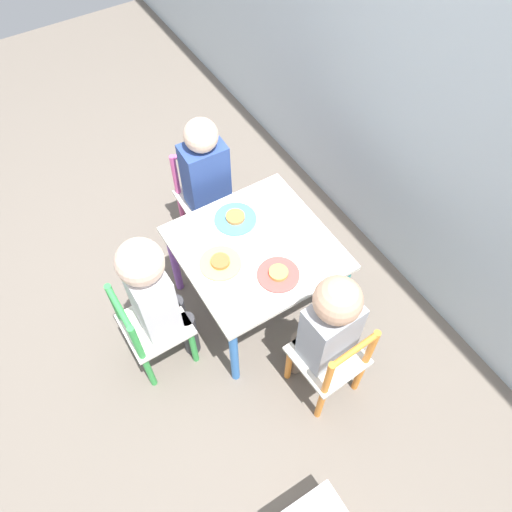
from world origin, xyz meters
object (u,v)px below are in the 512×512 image
Objects in this scene: chair_green at (151,329)px; child_left at (207,178)px; chair_orange at (331,361)px; child_front at (155,294)px; child_right at (327,326)px; chair_pink at (205,198)px; plate_left at (235,218)px; plate_front at (220,263)px; plate_right at (278,274)px; kids_table at (256,255)px.

chair_green is 0.74m from child_left.
child_front reaches higher than chair_orange.
child_left reaches higher than child_right.
chair_pink is at bearing -43.24° from child_front.
child_left is at bearing 176.66° from plate_left.
chair_green is 0.41m from plate_front.
chair_green reaches higher than plate_front.
chair_orange is (0.51, 0.55, 0.00)m from chair_green.
chair_pink is at bearing 160.02° from plate_front.
child_right is 4.17× the size of plate_left.
plate_right is (-0.29, -0.03, 0.00)m from child_right.
chair_pink reaches higher than kids_table.
plate_right is at bearing -87.94° from child_right.
chair_green reaches higher than kids_table.
child_left is at bearing -92.82° from child_right.
plate_front is at bearing -107.87° from chair_pink.
chair_green is at bearing -89.17° from kids_table.
plate_front is at bearing -70.22° from child_right.
child_right is at bearing 2.59° from plate_left.
kids_table is at bearing 90.00° from plate_front.
chair_green is 1.00× the size of chair_orange.
plate_front is 0.94× the size of plate_left.
chair_orange is 2.84× the size of plate_left.
child_right is 4.44× the size of plate_front.
chair_green and chair_pink have the same top height.
chair_orange is at bearing 21.26° from plate_front.
plate_right is (0.17, 0.00, 0.07)m from kids_table.
plate_left is at bearing -69.91° from child_front.
chair_pink is (-1.04, -0.01, 0.00)m from chair_orange.
chair_green is 0.68× the size of child_right.
plate_front is (-0.01, 0.35, 0.21)m from chair_green.
child_left is (-0.92, -0.01, -0.01)m from child_right.
child_left is (-0.47, 0.48, -0.03)m from child_front.
chair_pink is 0.67× the size of child_left.
child_left is at bearing 157.89° from plate_front.
child_left reaches higher than plate_front.
kids_table is at bearing -0.00° from plate_left.
plate_right is at bearing -89.48° from chair_pink.
plate_right is (0.69, -0.02, 0.21)m from chair_pink.
chair_green is 0.59m from plate_left.
chair_green is at bearing -107.33° from plate_right.
plate_left is (-0.18, 0.46, -0.02)m from child_front.
child_front is (0.53, -0.48, 0.23)m from chair_pink.
plate_left is (-0.69, -0.03, 0.21)m from chair_orange.
chair_pink is 0.75m from child_front.
child_right is 0.99× the size of child_left.
child_right reaches higher than chair_orange.
chair_orange reaches higher than plate_left.
child_right reaches higher than chair_pink.
plate_front is at bearing -72.28° from chair_orange.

